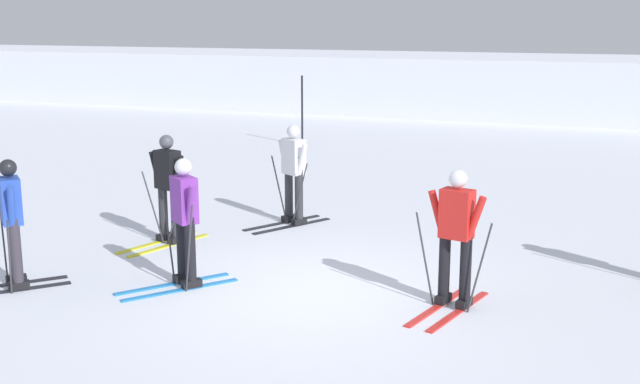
% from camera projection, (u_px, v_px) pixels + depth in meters
% --- Properties ---
extents(ground_plane, '(120.00, 120.00, 0.00)m').
position_uv_depth(ground_plane, '(314.00, 293.00, 10.35)').
color(ground_plane, silver).
extents(far_snow_ridge, '(80.00, 6.04, 2.06)m').
position_uv_depth(far_snow_ridge, '(521.00, 85.00, 28.98)').
color(far_snow_ridge, silver).
rests_on(far_snow_ridge, ground).
extents(skier_red, '(0.98, 1.64, 1.71)m').
position_uv_depth(skier_red, '(456.00, 234.00, 9.67)').
color(skier_red, red).
rests_on(skier_red, ground).
extents(skier_blue, '(1.36, 1.43, 1.71)m').
position_uv_depth(skier_blue, '(11.00, 220.00, 10.36)').
color(skier_blue, black).
rests_on(skier_blue, ground).
extents(skier_black, '(0.96, 1.64, 1.71)m').
position_uv_depth(skier_black, '(168.00, 186.00, 12.45)').
color(skier_black, gold).
rests_on(skier_black, ground).
extents(skier_white, '(1.11, 1.57, 1.71)m').
position_uv_depth(skier_white, '(293.00, 171.00, 13.59)').
color(skier_white, black).
rests_on(skier_white, ground).
extents(skier_purple, '(1.26, 1.50, 1.71)m').
position_uv_depth(skier_purple, '(184.00, 219.00, 10.42)').
color(skier_purple, '#237AC6').
rests_on(skier_purple, ground).
extents(trail_marker_pole, '(0.05, 0.05, 1.91)m').
position_uv_depth(trail_marker_pole, '(302.00, 111.00, 21.91)').
color(trail_marker_pole, black).
rests_on(trail_marker_pole, ground).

